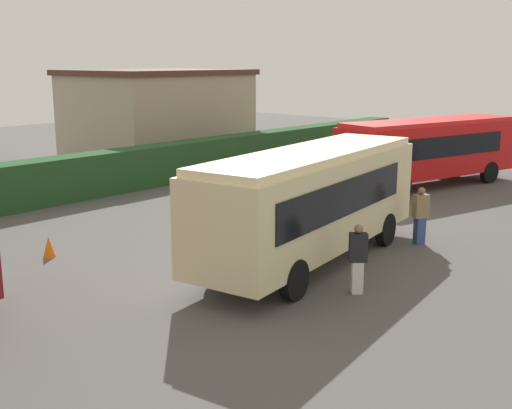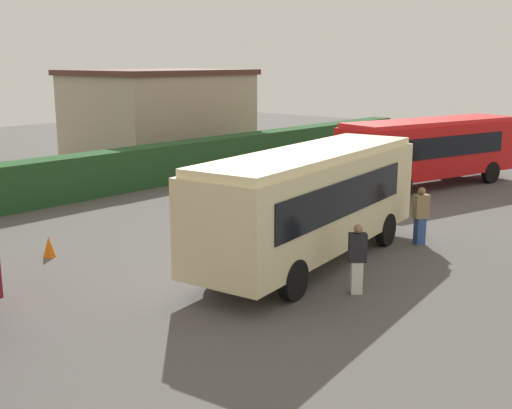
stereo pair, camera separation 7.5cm
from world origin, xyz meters
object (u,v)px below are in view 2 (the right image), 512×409
Objects in this scene: bus_cream at (311,199)px; person_left at (357,257)px; person_center at (421,214)px; bus_red at (431,148)px; traffic_cone at (49,247)px; person_far at (434,156)px.

person_left is at bearing -125.75° from bus_cream.
person_center is (3.72, -1.41, -0.89)m from bus_cream.
bus_red is at bearing 4.60° from bus_cream.
person_left is at bearing -67.91° from traffic_cone.
person_center is at bearing -44.40° from person_far.
bus_red reaches higher than person_center.
person_far is at bearing -22.00° from person_left.
person_left is 18.12m from person_far.
bus_cream is 5.22× the size of person_center.
person_far is 2.78× the size of traffic_cone.
bus_red is (12.63, 2.79, -0.09)m from bus_cream.
bus_cream is 2.78m from person_left.
bus_cream reaches higher than person_far.
traffic_cone is (-17.21, 3.14, -1.43)m from bus_red.
person_center is 2.96× the size of traffic_cone.
bus_cream reaches higher than traffic_cone.
person_far is (15.72, 4.08, -0.95)m from bus_cream.
bus_red is 17.55m from traffic_cone.
person_center reaches higher than traffic_cone.
bus_red reaches higher than traffic_cone.
traffic_cone is (-20.30, 1.84, -0.57)m from person_far.
bus_red is 5.55× the size of person_left.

